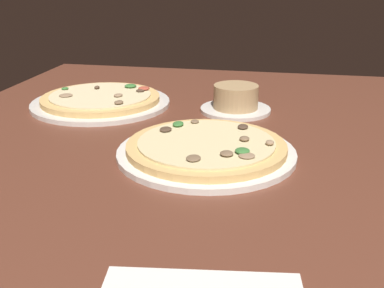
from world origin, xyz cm
name	(u,v)px	position (x,y,z in cm)	size (l,w,h in cm)	color
dining_table	(177,178)	(0.00, 0.00, 2.00)	(150.00, 110.00, 4.00)	brown
pizza_main	(206,149)	(-5.65, 3.84, 5.21)	(30.40, 30.40, 3.40)	silver
pizza_side	(101,100)	(-31.36, -25.12, 5.18)	(31.65, 31.65, 3.36)	silver
ramekin_on_saucer	(236,100)	(-32.48, 5.81, 6.53)	(15.46, 15.46, 5.92)	silver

